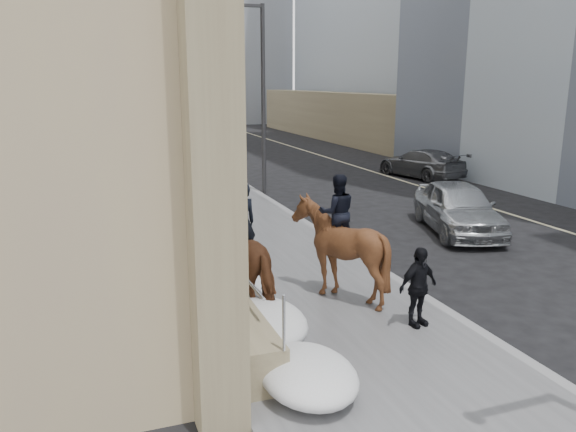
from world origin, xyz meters
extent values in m
plane|color=black|center=(0.00, 0.00, 0.00)|extent=(140.00, 140.00, 0.00)
cube|color=#4B4A4D|center=(0.00, 10.00, 0.06)|extent=(5.00, 80.00, 0.12)
cube|color=slate|center=(2.62, 10.00, 0.06)|extent=(0.24, 80.00, 0.12)
cube|color=#BFB78C|center=(10.50, 10.00, 0.01)|extent=(0.15, 70.00, 0.01)
cube|color=#75684C|center=(-2.25, 20.00, 0.45)|extent=(1.10, 44.00, 0.90)
cylinder|color=silver|center=(-1.80, 20.00, 1.35)|extent=(0.06, 42.00, 0.06)
cube|color=black|center=(-2.70, 13.00, 4.00)|extent=(0.20, 2.20, 4.50)
cube|color=#75684C|center=(15.50, 10.00, 2.00)|extent=(2.00, 80.00, 4.00)
cube|color=gray|center=(-6.00, 72.00, 10.00)|extent=(24.00, 12.00, 20.00)
cylinder|color=#2D2D30|center=(2.90, 14.00, 4.00)|extent=(0.18, 0.18, 8.00)
cube|color=#2D2D30|center=(2.10, 14.00, 7.90)|extent=(1.60, 0.15, 0.12)
cylinder|color=#2D2D30|center=(1.40, 14.00, 7.75)|extent=(0.24, 0.24, 0.30)
cylinder|color=#2D2D30|center=(2.90, 34.00, 4.00)|extent=(0.18, 0.18, 8.00)
cube|color=#2D2D30|center=(2.10, 34.00, 7.90)|extent=(1.60, 0.15, 0.12)
cylinder|color=#2D2D30|center=(1.40, 34.00, 7.75)|extent=(0.24, 0.24, 0.30)
cylinder|color=#2D2D30|center=(3.00, 22.00, 3.00)|extent=(0.20, 0.20, 6.00)
cylinder|color=#2D2D30|center=(1.00, 22.00, 5.80)|extent=(4.00, 0.16, 0.16)
imported|color=black|center=(-0.50, 22.00, 5.30)|extent=(0.18, 0.22, 1.10)
ellipsoid|color=silver|center=(-1.45, 0.00, 0.46)|extent=(1.50, 2.10, 0.68)
ellipsoid|color=silver|center=(-1.40, 4.00, 0.48)|extent=(1.60, 2.20, 0.72)
ellipsoid|color=silver|center=(-1.50, 8.00, 0.44)|extent=(1.40, 2.00, 0.64)
ellipsoid|color=silver|center=(-1.35, 12.00, 0.50)|extent=(1.70, 2.30, 0.76)
ellipsoid|color=silver|center=(-1.45, 16.00, 0.45)|extent=(1.50, 2.10, 0.66)
imported|color=#452514|center=(-1.28, 1.50, 1.19)|extent=(1.71, 2.74, 2.15)
imported|color=black|center=(-1.28, 1.65, 1.99)|extent=(0.71, 0.55, 1.72)
imported|color=#422412|center=(0.73, 1.50, 1.26)|extent=(2.20, 2.38, 2.27)
imported|color=black|center=(0.73, 1.65, 2.05)|extent=(0.95, 0.80, 1.72)
imported|color=black|center=(1.57, -0.42, 0.93)|extent=(1.02, 0.60, 1.63)
imported|color=#A5A9AD|center=(7.00, 5.70, 0.84)|extent=(3.41, 5.33, 1.69)
imported|color=#53555A|center=(11.93, 15.55, 0.74)|extent=(3.01, 5.40, 1.48)
camera|label=1|loc=(-4.38, -9.37, 4.89)|focal=35.00mm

